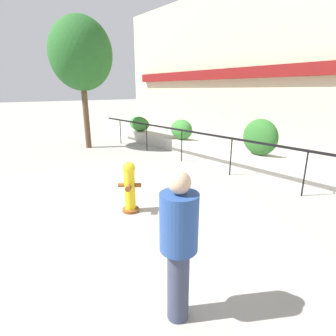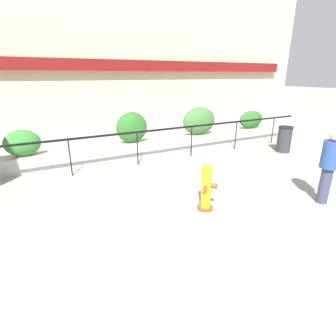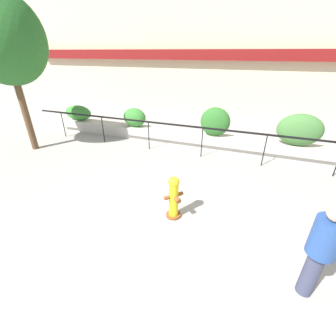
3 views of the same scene
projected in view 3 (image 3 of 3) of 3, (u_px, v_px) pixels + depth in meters
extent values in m
plane|color=#9E9991|center=(144.00, 253.00, 4.42)|extent=(120.00, 120.00, 0.00)
cube|color=beige|center=(235.00, 42.00, 12.54)|extent=(30.00, 1.00, 8.00)
cube|color=maroon|center=(232.00, 55.00, 12.27)|extent=(27.00, 0.36, 0.56)
cube|color=#B7B2A8|center=(207.00, 141.00, 9.29)|extent=(18.00, 0.70, 0.50)
cube|color=black|center=(203.00, 128.00, 7.97)|extent=(15.00, 0.05, 0.06)
cylinder|color=black|center=(63.00, 124.00, 10.23)|extent=(0.04, 0.04, 1.15)
cylinder|color=black|center=(103.00, 129.00, 9.56)|extent=(0.04, 0.04, 1.15)
cylinder|color=black|center=(149.00, 135.00, 8.89)|extent=(0.04, 0.04, 1.15)
cylinder|color=black|center=(202.00, 142.00, 8.23)|extent=(0.04, 0.04, 1.15)
cylinder|color=black|center=(264.00, 150.00, 7.56)|extent=(0.04, 0.04, 1.15)
ellipsoid|color=#387F33|center=(78.00, 113.00, 11.02)|extent=(1.43, 0.67, 0.71)
ellipsoid|color=#387F33|center=(135.00, 117.00, 10.02)|extent=(1.06, 0.68, 0.82)
ellipsoid|color=#2D6B28|center=(215.00, 122.00, 8.83)|extent=(1.17, 0.60, 1.13)
ellipsoid|color=#427538|center=(300.00, 130.00, 7.90)|extent=(1.51, 0.70, 1.15)
cylinder|color=brown|center=(173.00, 215.00, 5.41)|extent=(0.50, 0.50, 0.06)
cylinder|color=gold|center=(174.00, 199.00, 5.20)|extent=(0.31, 0.31, 0.85)
sphere|color=gold|center=(174.00, 182.00, 4.98)|extent=(0.25, 0.25, 0.25)
cylinder|color=brown|center=(178.00, 200.00, 5.01)|extent=(0.18, 0.18, 0.11)
cylinder|color=brown|center=(167.00, 198.00, 5.08)|extent=(0.15, 0.15, 0.09)
cylinder|color=brown|center=(180.00, 194.00, 5.23)|extent=(0.15, 0.15, 0.09)
cylinder|color=brown|center=(26.00, 116.00, 8.57)|extent=(0.24, 0.24, 2.71)
ellipsoid|color=#235B23|center=(4.00, 40.00, 7.41)|extent=(2.76, 2.48, 2.89)
cylinder|color=#383D56|center=(310.00, 273.00, 3.53)|extent=(0.25, 0.25, 0.88)
cylinder|color=#26478C|center=(326.00, 238.00, 3.18)|extent=(0.42, 0.42, 0.62)
sphere|color=#D6AD89|center=(336.00, 214.00, 2.98)|extent=(0.23, 0.23, 0.23)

